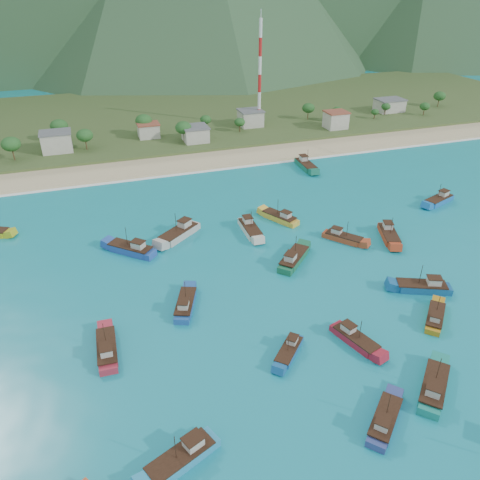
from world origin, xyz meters
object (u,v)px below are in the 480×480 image
object	(u,v)px
radio_tower	(260,75)
boat_0	(131,250)
boat_9	(280,218)
boat_12	(434,388)
boat_21	(384,421)
boat_10	(179,234)
boat_6	(250,229)
boat_13	(435,318)
boat_8	(422,287)
boat_3	(107,350)
boat_22	(185,305)
boat_2	(343,238)
boat_4	(355,340)
boat_11	(306,166)
boat_15	(389,235)
boat_7	(289,351)
boat_17	(439,200)
boat_25	(294,259)
boat_24	(182,458)

from	to	relation	value
radio_tower	boat_0	xyz separation A→B (m)	(-62.08, -82.66, -20.69)
boat_9	boat_12	bearing A→B (deg)	-118.35
radio_tower	boat_21	world-z (taller)	radio_tower
boat_21	boat_10	bearing A→B (deg)	152.30
boat_0	boat_6	bearing A→B (deg)	-45.62
boat_0	boat_13	xyz separation A→B (m)	(49.68, -42.09, -0.27)
boat_8	boat_9	distance (m)	40.52
boat_3	radio_tower	bearing A→B (deg)	60.50
radio_tower	boat_22	world-z (taller)	radio_tower
boat_2	boat_4	bearing A→B (deg)	25.03
boat_3	boat_8	distance (m)	61.44
boat_11	boat_15	size ratio (longest dim) A/B	1.07
boat_8	boat_6	bearing A→B (deg)	59.39
boat_9	boat_12	size ratio (longest dim) A/B	1.05
boat_7	boat_17	distance (m)	75.90
boat_0	boat_21	world-z (taller)	boat_0
boat_0	boat_9	distance (m)	38.60
boat_0	boat_25	bearing A→B (deg)	-71.94
boat_3	boat_12	xyz separation A→B (m)	(46.26, -24.37, 0.06)
radio_tower	boat_13	bearing A→B (deg)	-95.67
boat_12	boat_2	bearing A→B (deg)	123.51
boat_13	boat_15	xyz separation A→B (m)	(9.92, 29.27, 0.18)
boat_9	boat_21	world-z (taller)	boat_9
boat_10	boat_3	bearing A→B (deg)	112.32
boat_24	boat_17	bearing A→B (deg)	-79.59
boat_8	boat_25	xyz separation A→B (m)	(-20.07, 17.95, 0.03)
boat_0	boat_13	bearing A→B (deg)	-87.24
radio_tower	boat_11	bearing A→B (deg)	-91.27
boat_2	boat_25	distance (m)	16.08
boat_0	boat_7	world-z (taller)	boat_0
boat_21	boat_0	bearing A→B (deg)	163.36
boat_17	boat_21	bearing A→B (deg)	115.74
boat_2	boat_9	xyz separation A→B (m)	(-10.21, 14.52, 0.07)
boat_4	boat_15	bearing A→B (deg)	-149.53
boat_22	boat_6	bearing A→B (deg)	70.08
boat_6	boat_10	xyz separation A→B (m)	(-17.07, 3.09, 0.14)
boat_9	boat_2	bearing A→B (deg)	-83.12
boat_10	boat_21	distance (m)	64.54
boat_6	boat_12	world-z (taller)	boat_12
boat_21	boat_6	bearing A→B (deg)	136.91
boat_4	boat_6	world-z (taller)	boat_6
boat_0	boat_25	xyz separation A→B (m)	(33.36, -15.53, -0.05)
boat_0	boat_22	distance (m)	24.90
radio_tower	boat_12	size ratio (longest dim) A/B	3.95
boat_11	boat_4	bearing A→B (deg)	72.86
boat_15	boat_17	distance (m)	27.87
radio_tower	boat_22	size ratio (longest dim) A/B	3.86
boat_17	boat_2	bearing A→B (deg)	85.71
boat_25	boat_3	bearing A→B (deg)	-112.98
boat_9	boat_25	xyz separation A→B (m)	(-5.02, -19.67, 0.08)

